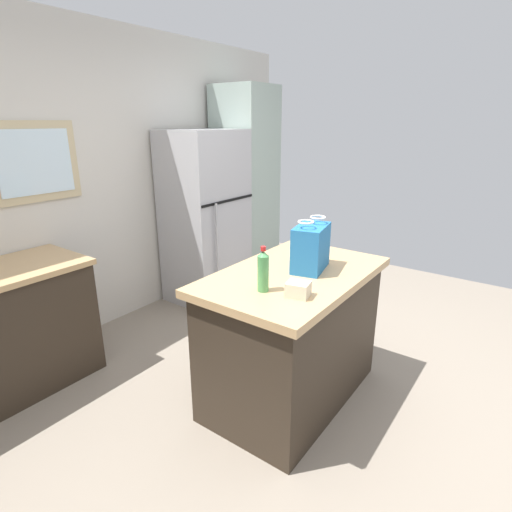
{
  "coord_description": "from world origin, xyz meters",
  "views": [
    {
      "loc": [
        -2.05,
        -1.04,
        1.84
      ],
      "look_at": [
        0.05,
        0.49,
        0.97
      ],
      "focal_mm": 28.51,
      "sensor_mm": 36.0,
      "label": 1
    }
  ],
  "objects_px": {
    "small_box": "(298,289)",
    "kitchen_island": "(292,335)",
    "tall_cabinet": "(246,187)",
    "bottle": "(263,271)",
    "shopping_bag": "(311,247)",
    "refrigerator": "(206,217)"
  },
  "relations": [
    {
      "from": "kitchen_island",
      "to": "small_box",
      "type": "bearing_deg",
      "value": -145.64
    },
    {
      "from": "refrigerator",
      "to": "tall_cabinet",
      "type": "bearing_deg",
      "value": 0.02
    },
    {
      "from": "small_box",
      "to": "bottle",
      "type": "xyz_separation_m",
      "value": [
        -0.05,
        0.2,
        0.08
      ]
    },
    {
      "from": "refrigerator",
      "to": "bottle",
      "type": "relative_size",
      "value": 6.67
    },
    {
      "from": "small_box",
      "to": "kitchen_island",
      "type": "bearing_deg",
      "value": 34.36
    },
    {
      "from": "tall_cabinet",
      "to": "bottle",
      "type": "distance_m",
      "value": 2.59
    },
    {
      "from": "refrigerator",
      "to": "tall_cabinet",
      "type": "distance_m",
      "value": 0.73
    },
    {
      "from": "tall_cabinet",
      "to": "bottle",
      "type": "relative_size",
      "value": 8.37
    },
    {
      "from": "tall_cabinet",
      "to": "shopping_bag",
      "type": "height_order",
      "value": "tall_cabinet"
    },
    {
      "from": "refrigerator",
      "to": "small_box",
      "type": "height_order",
      "value": "refrigerator"
    },
    {
      "from": "refrigerator",
      "to": "small_box",
      "type": "bearing_deg",
      "value": -124.07
    },
    {
      "from": "shopping_bag",
      "to": "refrigerator",
      "type": "bearing_deg",
      "value": 63.85
    },
    {
      "from": "tall_cabinet",
      "to": "bottle",
      "type": "xyz_separation_m",
      "value": [
        -1.99,
        -1.65,
        -0.06
      ]
    },
    {
      "from": "small_box",
      "to": "bottle",
      "type": "height_order",
      "value": "bottle"
    },
    {
      "from": "kitchen_island",
      "to": "bottle",
      "type": "relative_size",
      "value": 4.88
    },
    {
      "from": "bottle",
      "to": "refrigerator",
      "type": "bearing_deg",
      "value": 51.7
    },
    {
      "from": "tall_cabinet",
      "to": "small_box",
      "type": "bearing_deg",
      "value": -136.41
    },
    {
      "from": "small_box",
      "to": "bottle",
      "type": "relative_size",
      "value": 0.46
    },
    {
      "from": "kitchen_island",
      "to": "small_box",
      "type": "xyz_separation_m",
      "value": [
        -0.31,
        -0.21,
        0.5
      ]
    },
    {
      "from": "tall_cabinet",
      "to": "small_box",
      "type": "xyz_separation_m",
      "value": [
        -1.94,
        -1.85,
        -0.14
      ]
    },
    {
      "from": "refrigerator",
      "to": "bottle",
      "type": "bearing_deg",
      "value": -128.3
    },
    {
      "from": "refrigerator",
      "to": "tall_cabinet",
      "type": "xyz_separation_m",
      "value": [
        0.69,
        0.0,
        0.22
      ]
    }
  ]
}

